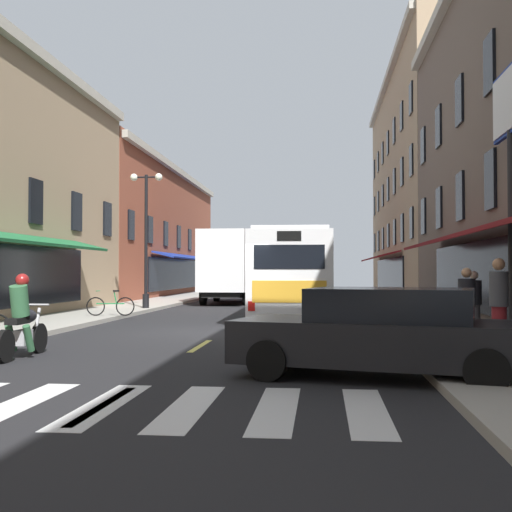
{
  "coord_description": "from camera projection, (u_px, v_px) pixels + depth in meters",
  "views": [
    {
      "loc": [
        2.76,
        -17.88,
        1.69
      ],
      "look_at": [
        0.57,
        3.37,
        2.23
      ],
      "focal_mm": 44.72,
      "sensor_mm": 36.0,
      "label": 1
    }
  ],
  "objects": [
    {
      "name": "bicycle_mid",
      "position": [
        111.0,
        306.0,
        22.54
      ],
      "size": [
        1.71,
        0.48,
        0.91
      ],
      "color": "black",
      "rests_on": "sidewalk_left"
    },
    {
      "name": "pedestrian_near",
      "position": [
        467.0,
        304.0,
        13.69
      ],
      "size": [
        0.39,
        0.52,
        1.64
      ],
      "rotation": [
        0.0,
        0.0,
        2.89
      ],
      "color": "navy",
      "rests_on": "sidewalk_right"
    },
    {
      "name": "billboard_sign",
      "position": [
        511.0,
        134.0,
        14.45
      ],
      "size": [
        0.4,
        2.56,
        6.25
      ],
      "color": "black",
      "rests_on": "sidewalk_right"
    },
    {
      "name": "motorcycle_rider",
      "position": [
        22.0,
        322.0,
        12.51
      ],
      "size": [
        0.62,
        2.07,
        1.66
      ],
      "color": "black",
      "rests_on": "ground"
    },
    {
      "name": "sidewalk_right",
      "position": [
        437.0,
        331.0,
        17.42
      ],
      "size": [
        3.0,
        80.0,
        0.14
      ],
      "primitive_type": "cube",
      "color": "#A39E93",
      "rests_on": "ground"
    },
    {
      "name": "street_lamp_twin",
      "position": [
        146.0,
        234.0,
        27.52
      ],
      "size": [
        1.42,
        0.32,
        5.82
      ],
      "color": "black",
      "rests_on": "sidewalk_left"
    },
    {
      "name": "sedan_mid",
      "position": [
        248.0,
        287.0,
        43.15
      ],
      "size": [
        2.08,
        4.69,
        1.37
      ],
      "color": "navy",
      "rests_on": "ground"
    },
    {
      "name": "ground_plane",
      "position": [
        224.0,
        333.0,
        18.02
      ],
      "size": [
        34.8,
        80.0,
        0.1
      ],
      "primitive_type": "cube",
      "color": "black"
    },
    {
      "name": "lane_centre_dashes",
      "position": [
        222.0,
        332.0,
        17.77
      ],
      "size": [
        0.14,
        73.9,
        0.01
      ],
      "color": "#DBCC4C",
      "rests_on": "ground"
    },
    {
      "name": "sedan_near",
      "position": [
        383.0,
        332.0,
        10.15
      ],
      "size": [
        4.91,
        2.92,
        1.43
      ],
      "color": "black",
      "rests_on": "ground"
    },
    {
      "name": "sidewalk_left",
      "position": [
        24.0,
        327.0,
        18.62
      ],
      "size": [
        3.0,
        80.0,
        0.14
      ],
      "primitive_type": "cube",
      "color": "#A39E93",
      "rests_on": "ground"
    },
    {
      "name": "box_truck",
      "position": [
        230.0,
        267.0,
        34.13
      ],
      "size": [
        2.5,
        7.13,
        3.8
      ],
      "color": "#B21E19",
      "rests_on": "ground"
    },
    {
      "name": "transit_bus",
      "position": [
        294.0,
        274.0,
        24.24
      ],
      "size": [
        2.8,
        11.74,
        3.1
      ],
      "color": "white",
      "rests_on": "ground"
    },
    {
      "name": "pedestrian_far",
      "position": [
        499.0,
        303.0,
        12.37
      ],
      "size": [
        0.36,
        0.36,
        1.82
      ],
      "rotation": [
        0.0,
        0.0,
        3.59
      ],
      "color": "maroon",
      "rests_on": "sidewalk_right"
    },
    {
      "name": "pedestrian_mid",
      "position": [
        474.0,
        303.0,
        15.46
      ],
      "size": [
        0.36,
        0.36,
        1.57
      ],
      "rotation": [
        0.0,
        0.0,
        5.04
      ],
      "color": "#4C4C51",
      "rests_on": "sidewalk_right"
    },
    {
      "name": "crosswalk_near",
      "position": [
        103.0,
        405.0,
        8.07
      ],
      "size": [
        7.1,
        2.8,
        0.01
      ],
      "color": "silver",
      "rests_on": "ground"
    }
  ]
}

